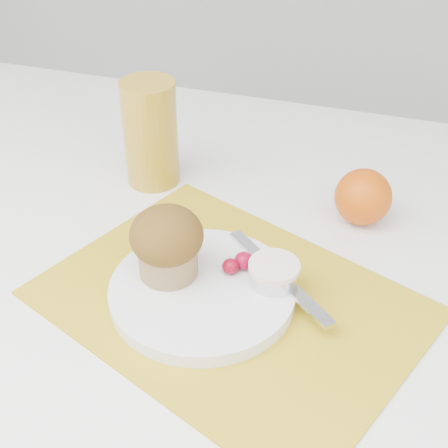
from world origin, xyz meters
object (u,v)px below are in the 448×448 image
(muffin, at_px, (167,242))
(orange, at_px, (363,197))
(juice_glass, at_px, (151,133))
(table, at_px, (212,405))
(plate, at_px, (202,291))

(muffin, bearing_deg, orange, 45.68)
(juice_glass, xyz_separation_m, muffin, (0.11, -0.21, -0.01))
(table, bearing_deg, orange, 21.93)
(table, relative_size, plate, 5.70)
(juice_glass, height_order, muffin, juice_glass)
(orange, height_order, muffin, muffin)
(muffin, bearing_deg, table, 87.07)
(juice_glass, relative_size, muffin, 1.78)
(table, distance_m, juice_glass, 0.47)
(plate, bearing_deg, juice_glass, 124.90)
(plate, relative_size, muffin, 2.46)
(plate, bearing_deg, table, 105.89)
(plate, height_order, juice_glass, juice_glass)
(orange, xyz_separation_m, muffin, (-0.19, -0.20, 0.03))
(orange, relative_size, juice_glass, 0.49)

